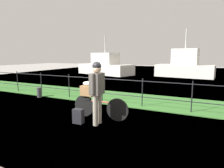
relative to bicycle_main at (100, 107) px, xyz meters
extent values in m
plane|color=#9E9993|center=(-0.08, -0.47, -0.34)|extent=(60.00, 60.00, 0.00)
cube|color=#38702D|center=(-0.08, 2.65, -0.33)|extent=(27.00, 2.40, 0.03)
plane|color=#426684|center=(-0.08, 12.13, -0.34)|extent=(30.00, 30.00, 0.00)
cylinder|color=black|center=(-5.81, 1.76, 0.17)|extent=(0.04, 0.04, 1.04)
cylinder|color=black|center=(-4.17, 1.76, 0.17)|extent=(0.04, 0.04, 1.04)
cylinder|color=black|center=(-2.53, 1.76, 0.17)|extent=(0.04, 0.04, 1.04)
cylinder|color=black|center=(-0.90, 1.76, 0.17)|extent=(0.04, 0.04, 1.04)
cylinder|color=black|center=(0.74, 1.76, 0.17)|extent=(0.04, 0.04, 1.04)
cylinder|color=black|center=(2.38, 1.76, 0.17)|extent=(0.04, 0.04, 1.04)
cylinder|color=black|center=(-0.08, 1.76, 0.02)|extent=(18.00, 0.03, 0.03)
cylinder|color=black|center=(-0.08, 1.76, 0.59)|extent=(18.00, 0.03, 0.03)
cylinder|color=black|center=(0.56, 0.02, -0.02)|extent=(0.65, 0.07, 0.65)
cylinder|color=black|center=(-0.52, -0.02, -0.02)|extent=(0.65, 0.07, 0.65)
cylinder|color=#9E2D2D|center=(0.02, 0.00, 0.16)|extent=(0.85, 0.08, 0.04)
cube|color=black|center=(-0.40, -0.01, 0.21)|extent=(0.20, 0.10, 0.06)
cube|color=slate|center=(-0.40, -0.01, 0.30)|extent=(0.37, 0.17, 0.02)
cube|color=olive|center=(-0.40, -0.01, 0.45)|extent=(0.38, 0.26, 0.29)
ellipsoid|color=silver|center=(-0.40, -0.01, 0.66)|extent=(0.28, 0.15, 0.13)
sphere|color=silver|center=(-0.28, -0.01, 0.72)|extent=(0.11, 0.11, 0.11)
cylinder|color=gray|center=(0.18, -0.34, 0.07)|extent=(0.14, 0.14, 0.82)
cylinder|color=gray|center=(0.19, -0.54, 0.07)|extent=(0.14, 0.14, 0.82)
cube|color=#4C4742|center=(0.19, -0.44, 0.76)|extent=(0.27, 0.41, 0.56)
cylinder|color=#4C4742|center=(0.18, -0.22, 0.78)|extent=(0.10, 0.10, 0.50)
cylinder|color=#4C4742|center=(0.19, -0.66, 0.78)|extent=(0.10, 0.10, 0.50)
sphere|color=tan|center=(0.19, -0.44, 1.15)|extent=(0.22, 0.22, 0.22)
sphere|color=black|center=(0.19, -0.44, 1.22)|extent=(0.23, 0.23, 0.23)
cube|color=black|center=(-0.32, -0.61, -0.14)|extent=(0.30, 0.20, 0.40)
cylinder|color=#38383D|center=(-3.78, 1.26, -0.13)|extent=(0.20, 0.20, 0.43)
cube|color=silver|center=(-6.04, 11.56, 0.14)|extent=(5.93, 3.57, 0.97)
cube|color=silver|center=(-6.04, 11.56, 1.17)|extent=(2.76, 2.11, 1.08)
cylinder|color=#B2B2B2|center=(-6.04, 11.56, 2.51)|extent=(0.10, 0.10, 1.60)
cube|color=silver|center=(1.08, 12.47, 0.17)|extent=(4.78, 2.25, 1.03)
cube|color=silver|center=(1.08, 12.47, 1.36)|extent=(2.15, 1.46, 1.35)
cylinder|color=#B2B2B2|center=(1.08, 12.47, 2.83)|extent=(0.10, 0.10, 1.60)
camera|label=1|loc=(2.71, -4.67, 1.50)|focal=30.49mm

